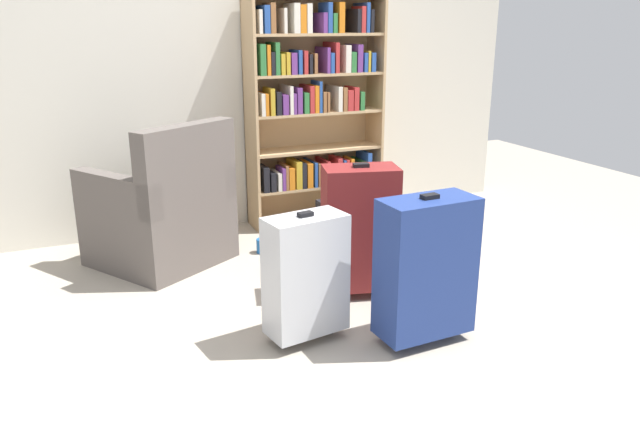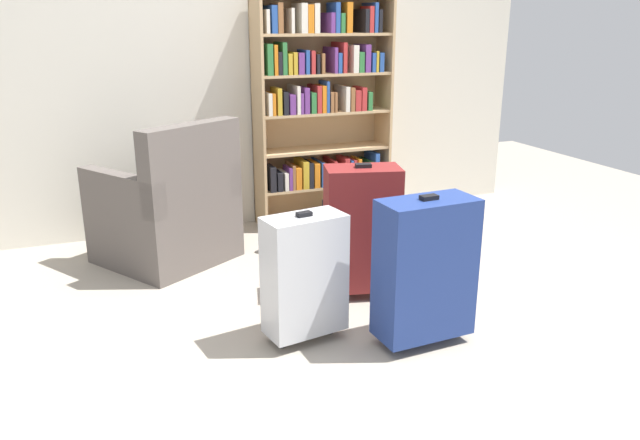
% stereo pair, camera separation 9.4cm
% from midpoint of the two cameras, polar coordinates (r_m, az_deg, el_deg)
% --- Properties ---
extents(ground_plane, '(8.17, 8.17, 0.00)m').
position_cam_midpoint_polar(ground_plane, '(2.97, 2.12, -11.95)').
color(ground_plane, '#9E9384').
extents(back_wall, '(4.67, 0.10, 2.60)m').
position_cam_midpoint_polar(back_wall, '(4.60, -9.60, 15.42)').
color(back_wall, beige).
rests_on(back_wall, ground).
extents(bookshelf, '(1.00, 0.29, 1.64)m').
position_cam_midpoint_polar(bookshelf, '(4.63, -1.25, 10.60)').
color(bookshelf, tan).
rests_on(bookshelf, ground).
extents(armchair, '(0.96, 0.96, 0.90)m').
position_cam_midpoint_polar(armchair, '(4.03, -14.81, 0.51)').
color(armchair, '#59514C').
rests_on(armchair, ground).
extents(mug, '(0.12, 0.08, 0.10)m').
position_cam_midpoint_polar(mug, '(4.15, -5.88, -2.36)').
color(mug, '#1959A5').
rests_on(mug, ground).
extents(storage_box, '(0.48, 0.29, 0.25)m').
position_cam_midpoint_polar(storage_box, '(4.46, 2.55, 0.28)').
color(storage_box, black).
rests_on(storage_box, ground).
extents(suitcase_silver, '(0.40, 0.25, 0.64)m').
position_cam_midpoint_polar(suitcase_silver, '(2.93, -2.23, -5.05)').
color(suitcase_silver, '#B7BABF').
rests_on(suitcase_silver, ground).
extents(suitcase_navy_blue, '(0.46, 0.25, 0.73)m').
position_cam_midpoint_polar(suitcase_navy_blue, '(2.94, 8.73, -4.27)').
color(suitcase_navy_blue, navy).
rests_on(suitcase_navy_blue, ground).
extents(suitcase_dark_red, '(0.44, 0.32, 0.75)m').
position_cam_midpoint_polar(suitcase_dark_red, '(3.41, 2.86, -0.75)').
color(suitcase_dark_red, maroon).
rests_on(suitcase_dark_red, ground).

